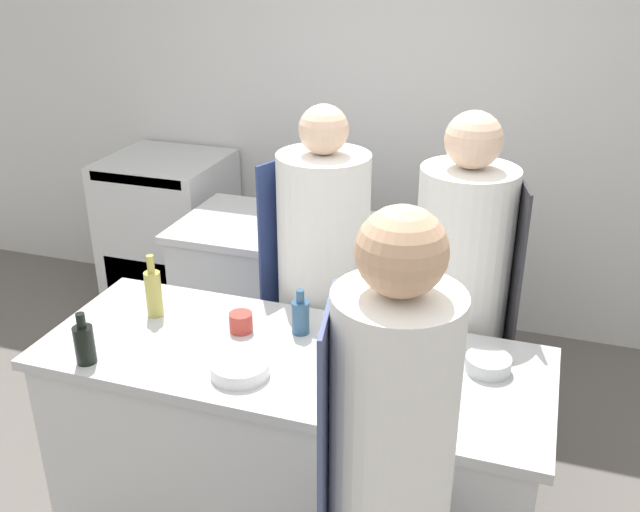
{
  "coord_description": "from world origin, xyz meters",
  "views": [
    {
      "loc": [
        0.82,
        -2.1,
        2.33
      ],
      "look_at": [
        0.0,
        0.35,
        1.17
      ],
      "focal_mm": 40.0,
      "sensor_mm": 36.0,
      "label": 1
    }
  ],
  "objects_px": {
    "chef_at_prep_near": "(387,509)",
    "bottle_wine": "(84,343)",
    "chef_at_stove": "(459,315)",
    "cup": "(241,322)",
    "oven_range": "(171,234)",
    "bowl_prep_small": "(240,368)",
    "bowl_mixing_large": "(488,364)",
    "bottle_vinegar": "(154,292)",
    "bottle_olive_oil": "(300,316)",
    "stockpot": "(447,215)",
    "chef_at_pass_far": "(323,297)"
  },
  "relations": [
    {
      "from": "chef_at_prep_near",
      "to": "bowl_mixing_large",
      "type": "bearing_deg",
      "value": -24.43
    },
    {
      "from": "bowl_mixing_large",
      "to": "cup",
      "type": "xyz_separation_m",
      "value": [
        -0.95,
        -0.02,
        0.01
      ]
    },
    {
      "from": "chef_at_prep_near",
      "to": "bottle_wine",
      "type": "xyz_separation_m",
      "value": [
        -1.2,
        0.35,
        0.09
      ]
    },
    {
      "from": "chef_at_prep_near",
      "to": "bottle_wine",
      "type": "distance_m",
      "value": 1.26
    },
    {
      "from": "bottle_wine",
      "to": "stockpot",
      "type": "bearing_deg",
      "value": 56.59
    },
    {
      "from": "bottle_vinegar",
      "to": "stockpot",
      "type": "distance_m",
      "value": 1.54
    },
    {
      "from": "chef_at_pass_far",
      "to": "bowl_prep_small",
      "type": "height_order",
      "value": "chef_at_pass_far"
    },
    {
      "from": "bowl_prep_small",
      "to": "stockpot",
      "type": "bearing_deg",
      "value": 71.98
    },
    {
      "from": "bottle_vinegar",
      "to": "bowl_prep_small",
      "type": "relative_size",
      "value": 1.27
    },
    {
      "from": "bowl_mixing_large",
      "to": "bowl_prep_small",
      "type": "relative_size",
      "value": 0.77
    },
    {
      "from": "oven_range",
      "to": "chef_at_stove",
      "type": "xyz_separation_m",
      "value": [
        2.05,
        -1.13,
        0.34
      ]
    },
    {
      "from": "oven_range",
      "to": "chef_at_pass_far",
      "type": "bearing_deg",
      "value": -38.27
    },
    {
      "from": "chef_at_stove",
      "to": "cup",
      "type": "xyz_separation_m",
      "value": [
        -0.78,
        -0.5,
        0.09
      ]
    },
    {
      "from": "chef_at_prep_near",
      "to": "chef_at_pass_far",
      "type": "relative_size",
      "value": 1.04
    },
    {
      "from": "chef_at_stove",
      "to": "bowl_prep_small",
      "type": "bearing_deg",
      "value": -54.5
    },
    {
      "from": "oven_range",
      "to": "cup",
      "type": "height_order",
      "value": "oven_range"
    },
    {
      "from": "bowl_mixing_large",
      "to": "bowl_prep_small",
      "type": "bearing_deg",
      "value": -159.93
    },
    {
      "from": "oven_range",
      "to": "bottle_olive_oil",
      "type": "height_order",
      "value": "bottle_olive_oil"
    },
    {
      "from": "chef_at_pass_far",
      "to": "bottle_olive_oil",
      "type": "bearing_deg",
      "value": -152.57
    },
    {
      "from": "bottle_wine",
      "to": "cup",
      "type": "distance_m",
      "value": 0.58
    },
    {
      "from": "bottle_vinegar",
      "to": "cup",
      "type": "bearing_deg",
      "value": -1.12
    },
    {
      "from": "bottle_wine",
      "to": "bowl_prep_small",
      "type": "xyz_separation_m",
      "value": [
        0.56,
        0.1,
        -0.05
      ]
    },
    {
      "from": "oven_range",
      "to": "stockpot",
      "type": "relative_size",
      "value": 3.57
    },
    {
      "from": "bowl_prep_small",
      "to": "chef_at_prep_near",
      "type": "bearing_deg",
      "value": -35.34
    },
    {
      "from": "bowl_mixing_large",
      "to": "stockpot",
      "type": "height_order",
      "value": "stockpot"
    },
    {
      "from": "cup",
      "to": "bowl_prep_small",
      "type": "bearing_deg",
      "value": -66.49
    },
    {
      "from": "chef_at_pass_far",
      "to": "bottle_vinegar",
      "type": "xyz_separation_m",
      "value": [
        -0.56,
        -0.48,
        0.17
      ]
    },
    {
      "from": "cup",
      "to": "oven_range",
      "type": "bearing_deg",
      "value": 127.9
    },
    {
      "from": "oven_range",
      "to": "bowl_prep_small",
      "type": "distance_m",
      "value": 2.4
    },
    {
      "from": "chef_at_prep_near",
      "to": "stockpot",
      "type": "xyz_separation_m",
      "value": [
        -0.16,
        1.93,
        0.13
      ]
    },
    {
      "from": "bowl_mixing_large",
      "to": "stockpot",
      "type": "xyz_separation_m",
      "value": [
        -0.35,
        1.17,
        0.09
      ]
    },
    {
      "from": "bottle_wine",
      "to": "chef_at_stove",
      "type": "bearing_deg",
      "value": 35.83
    },
    {
      "from": "bowl_mixing_large",
      "to": "stockpot",
      "type": "distance_m",
      "value": 1.23
    },
    {
      "from": "chef_at_stove",
      "to": "bottle_wine",
      "type": "xyz_separation_m",
      "value": [
        -1.22,
        -0.88,
        0.13
      ]
    },
    {
      "from": "bottle_olive_oil",
      "to": "bottle_wine",
      "type": "bearing_deg",
      "value": -146.24
    },
    {
      "from": "chef_at_stove",
      "to": "stockpot",
      "type": "height_order",
      "value": "chef_at_stove"
    },
    {
      "from": "bottle_wine",
      "to": "oven_range",
      "type": "bearing_deg",
      "value": 112.38
    },
    {
      "from": "bottle_olive_oil",
      "to": "bottle_vinegar",
      "type": "bearing_deg",
      "value": -174.9
    },
    {
      "from": "cup",
      "to": "chef_at_pass_far",
      "type": "bearing_deg",
      "value": 70.51
    },
    {
      "from": "chef_at_pass_far",
      "to": "bottle_wine",
      "type": "bearing_deg",
      "value": 165.53
    },
    {
      "from": "oven_range",
      "to": "cup",
      "type": "relative_size",
      "value": 11.36
    },
    {
      "from": "oven_range",
      "to": "chef_at_stove",
      "type": "bearing_deg",
      "value": -28.91
    },
    {
      "from": "bottle_olive_oil",
      "to": "bowl_prep_small",
      "type": "distance_m",
      "value": 0.36
    },
    {
      "from": "oven_range",
      "to": "bottle_wine",
      "type": "relative_size",
      "value": 5.2
    },
    {
      "from": "bowl_mixing_large",
      "to": "stockpot",
      "type": "relative_size",
      "value": 0.55
    },
    {
      "from": "oven_range",
      "to": "chef_at_pass_far",
      "type": "height_order",
      "value": "chef_at_pass_far"
    },
    {
      "from": "cup",
      "to": "bottle_vinegar",
      "type": "bearing_deg",
      "value": 178.88
    },
    {
      "from": "chef_at_stove",
      "to": "bottle_vinegar",
      "type": "distance_m",
      "value": 1.27
    },
    {
      "from": "oven_range",
      "to": "cup",
      "type": "bearing_deg",
      "value": -52.1
    },
    {
      "from": "chef_at_pass_far",
      "to": "stockpot",
      "type": "distance_m",
      "value": 0.84
    }
  ]
}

